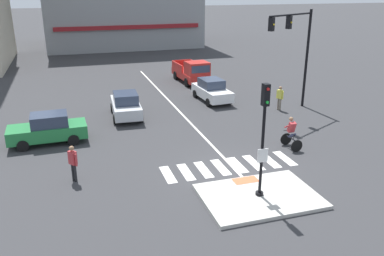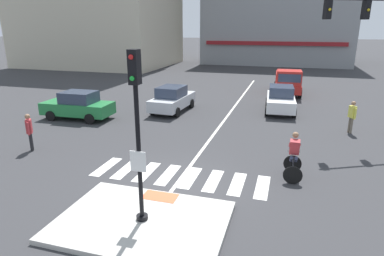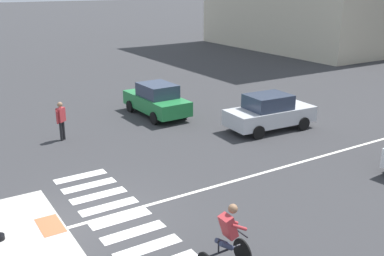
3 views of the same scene
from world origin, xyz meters
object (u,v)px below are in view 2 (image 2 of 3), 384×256
car_green_cross_left (78,105)px  pickup_truck_red_eastbound_distant (288,83)px  traffic_light_mast (383,41)px  pedestrian_at_curb_left (29,129)px  pedestrian_waiting_far_side (352,114)px  car_silver_westbound_far (172,99)px  signal_pole (137,123)px  car_white_eastbound_far (281,99)px  cyclist (294,155)px

car_green_cross_left → pickup_truck_red_eastbound_distant: size_ratio=0.80×
traffic_light_mast → pickup_truck_red_eastbound_distant: (-4.10, 9.65, -3.63)m
car_green_cross_left → pedestrian_at_curb_left: 5.26m
car_green_cross_left → pedestrian_waiting_far_side: size_ratio=2.48×
car_silver_westbound_far → traffic_light_mast: bearing=-9.7°
signal_pole → pickup_truck_red_eastbound_distant: (3.48, 19.95, -1.94)m
car_white_eastbound_far → cyclist: size_ratio=2.50×
car_white_eastbound_far → cyclist: (0.82, -9.84, 0.06)m
traffic_light_mast → signal_pole: bearing=-126.3°
cyclist → pedestrian_at_curb_left: bearing=-177.4°
car_white_eastbound_far → pickup_truck_red_eastbound_distant: (0.33, 5.80, 0.17)m
traffic_light_mast → cyclist: size_ratio=3.96×
pedestrian_waiting_far_side → pedestrian_at_curb_left: bearing=-154.0°
traffic_light_mast → pedestrian_waiting_far_side: traffic_light_mast is taller
cyclist → pedestrian_at_curb_left: size_ratio=1.01×
traffic_light_mast → car_silver_westbound_far: bearing=170.3°
cyclist → pedestrian_waiting_far_side: 6.87m
pedestrian_at_curb_left → signal_pole: bearing=-28.3°
traffic_light_mast → car_white_eastbound_far: 6.99m
traffic_light_mast → car_silver_westbound_far: traffic_light_mast is taller
car_silver_westbound_far → pedestrian_at_curb_left: bearing=-113.1°
car_green_cross_left → signal_pole: bearing=-47.4°
car_green_cross_left → cyclist: cyclist is taller
pedestrian_at_curb_left → pedestrian_waiting_far_side: 15.44m
pedestrian_at_curb_left → pickup_truck_red_eastbound_distant: bearing=56.8°
car_green_cross_left → pickup_truck_red_eastbound_distant: 16.08m
signal_pole → car_silver_westbound_far: bearing=106.0°
car_silver_westbound_far → cyclist: (7.48, -7.89, 0.06)m
car_white_eastbound_far → pedestrian_at_curb_left: 14.55m
cyclist → pedestrian_waiting_far_side: (2.82, 6.27, 0.11)m
traffic_light_mast → car_silver_westbound_far: size_ratio=1.59×
signal_pole → pedestrian_waiting_far_side: 12.72m
signal_pole → pedestrian_at_curb_left: signal_pole is taller
car_silver_westbound_far → cyclist: size_ratio=2.49×
signal_pole → car_silver_westbound_far: 12.87m
car_white_eastbound_far → cyclist: 9.88m
car_silver_westbound_far → car_white_eastbound_far: size_ratio=1.00×
car_white_eastbound_far → pedestrian_at_curb_left: bearing=-134.7°
car_white_eastbound_far → pickup_truck_red_eastbound_distant: size_ratio=0.81×
signal_pole → pedestrian_at_curb_left: 8.28m
pickup_truck_red_eastbound_distant → cyclist: size_ratio=3.09×
signal_pole → car_silver_westbound_far: size_ratio=1.10×
signal_pole → traffic_light_mast: bearing=53.7°
signal_pole → car_green_cross_left: 12.33m
car_green_cross_left → car_silver_westbound_far: 5.74m
signal_pole → cyclist: size_ratio=2.74×
traffic_light_mast → cyclist: traffic_light_mast is taller
car_silver_westbound_far → pedestrian_waiting_far_side: bearing=-9.0°
signal_pole → car_white_eastbound_far: signal_pole is taller
car_white_eastbound_far → traffic_light_mast: bearing=-41.0°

